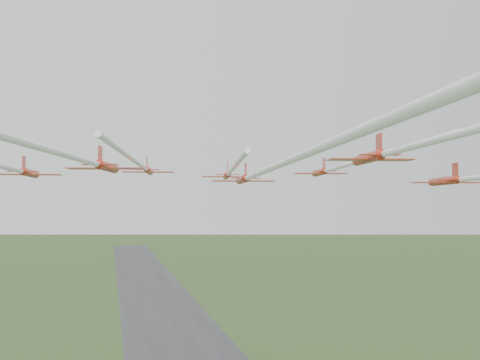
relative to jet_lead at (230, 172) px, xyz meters
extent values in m
cube|color=#313133|center=(5.01, 187.97, -53.22)|extent=(38.00, 900.00, 0.04)
cylinder|color=#B92E18|center=(1.99, 13.23, 0.03)|extent=(2.42, 8.80, 1.13)
cone|color=#B92E18|center=(2.78, 18.46, 0.03)|extent=(1.39, 2.00, 1.13)
cone|color=#B92E18|center=(1.25, 8.30, 0.03)|extent=(1.20, 1.37, 1.03)
ellipsoid|color=black|center=(2.30, 15.26, 0.44)|extent=(0.57, 1.03, 0.33)
cube|color=#B92E18|center=(1.87, 12.42, -0.23)|extent=(9.34, 3.99, 0.10)
cube|color=#B92E18|center=(1.40, 9.27, 0.03)|extent=(4.25, 1.83, 0.08)
cube|color=#B92E18|center=(1.43, 9.47, 1.16)|extent=(0.38, 1.84, 2.05)
cylinder|color=white|center=(-2.16, -14.30, -0.02)|extent=(7.26, 44.19, 0.62)
cylinder|color=#B92E18|center=(-12.99, -0.83, -0.09)|extent=(2.02, 7.60, 0.98)
cone|color=#B92E18|center=(-12.36, 3.69, -0.09)|extent=(1.19, 1.72, 0.98)
cone|color=#B92E18|center=(-13.59, -5.09, -0.09)|extent=(1.03, 1.18, 0.89)
ellipsoid|color=black|center=(-12.74, 0.92, 0.26)|extent=(0.49, 0.89, 0.28)
cube|color=#B92E18|center=(-13.09, -1.53, -0.32)|extent=(8.05, 3.37, 0.09)
cube|color=#B92E18|center=(-13.47, -4.26, -0.09)|extent=(3.66, 1.55, 0.07)
cube|color=#B92E18|center=(-13.45, -4.08, 0.88)|extent=(0.31, 1.59, 1.77)
cylinder|color=white|center=(-16.68, -27.10, -0.14)|extent=(6.58, 43.12, 0.53)
cylinder|color=#B92E18|center=(13.75, -3.71, -0.17)|extent=(2.24, 8.09, 1.04)
cone|color=#B92E18|center=(14.49, 1.10, -0.17)|extent=(1.28, 1.84, 1.04)
cone|color=#B92E18|center=(13.06, -8.24, -0.17)|extent=(1.11, 1.26, 0.94)
ellipsoid|color=black|center=(14.04, -1.84, 0.21)|extent=(0.53, 0.95, 0.30)
cube|color=#B92E18|center=(13.64, -4.46, -0.40)|extent=(8.59, 3.69, 0.09)
cube|color=#B92E18|center=(13.20, -7.35, -0.17)|extent=(3.91, 1.69, 0.08)
cube|color=#B92E18|center=(13.22, -7.16, 0.87)|extent=(0.35, 1.70, 1.89)
cylinder|color=white|center=(9.43, -31.92, -0.21)|extent=(7.67, 46.43, 0.57)
cylinder|color=#B92E18|center=(-28.80, -14.10, -1.33)|extent=(1.57, 7.75, 1.00)
cone|color=#B92E18|center=(-28.45, -9.45, -1.33)|extent=(1.12, 1.70, 1.00)
cone|color=#B92E18|center=(-29.13, -18.48, -1.33)|extent=(0.98, 1.15, 0.91)
ellipsoid|color=black|center=(-28.66, -12.30, -0.97)|extent=(0.44, 0.89, 0.29)
cube|color=#B92E18|center=(-28.85, -14.83, -1.55)|extent=(8.12, 2.95, 0.09)
cube|color=#B92E18|center=(-29.06, -17.62, -1.33)|extent=(3.69, 1.36, 0.07)
cube|color=#B92E18|center=(-29.05, -17.44, -0.33)|extent=(0.21, 1.63, 1.81)
cylinder|color=#B92E18|center=(-1.90, -17.86, -2.06)|extent=(1.89, 7.90, 1.01)
cone|color=#B92E18|center=(-1.37, -13.14, -2.06)|extent=(1.19, 1.76, 1.01)
cone|color=#B92E18|center=(-2.40, -22.30, -2.06)|extent=(1.04, 1.20, 0.92)
ellipsoid|color=black|center=(-1.69, -16.03, -1.69)|extent=(0.48, 0.91, 0.30)
cube|color=#B92E18|center=(-1.98, -18.59, -2.29)|extent=(8.33, 3.30, 0.09)
cube|color=#B92E18|center=(-2.31, -21.43, -2.06)|extent=(3.79, 1.51, 0.07)
cube|color=#B92E18|center=(-2.28, -21.25, -1.04)|extent=(0.28, 1.66, 1.84)
cylinder|color=white|center=(-5.73, -51.74, -2.10)|extent=(7.10, 57.92, 0.55)
cylinder|color=#B92E18|center=(26.94, -18.09, -2.00)|extent=(2.71, 9.16, 1.18)
cone|color=#B92E18|center=(27.88, -12.66, -2.00)|extent=(1.49, 2.10, 1.18)
cone|color=#B92E18|center=(26.06, -23.21, -2.00)|extent=(1.27, 1.45, 1.07)
ellipsoid|color=black|center=(27.31, -15.98, -1.57)|extent=(0.62, 1.08, 0.34)
cube|color=#B92E18|center=(26.80, -18.94, -2.26)|extent=(9.75, 4.35, 0.11)
cube|color=#B92E18|center=(26.23, -22.20, -2.00)|extent=(4.44, 1.99, 0.09)
cube|color=#B92E18|center=(26.27, -21.99, -0.82)|extent=(0.43, 1.92, 2.14)
cylinder|color=#B92E18|center=(-19.10, -27.01, -1.22)|extent=(2.65, 7.95, 1.02)
cone|color=#B92E18|center=(-18.10, -22.32, -1.22)|extent=(1.35, 1.85, 1.02)
cone|color=#B92E18|center=(-20.04, -31.43, -1.22)|extent=(1.14, 1.29, 0.93)
ellipsoid|color=black|center=(-18.71, -25.19, -0.85)|extent=(0.57, 0.95, 0.30)
cube|color=#B92E18|center=(-19.25, -27.74, -1.45)|extent=(8.51, 4.07, 0.09)
cube|color=#B92E18|center=(-19.85, -30.56, -1.22)|extent=(3.87, 1.87, 0.07)
cube|color=#B92E18|center=(-19.82, -30.38, -0.20)|extent=(0.44, 1.66, 1.86)
cylinder|color=#B92E18|center=(8.67, -33.36, -0.27)|extent=(2.30, 8.92, 1.14)
cone|color=#B92E18|center=(9.37, -28.05, -0.27)|extent=(1.38, 2.01, 1.14)
cone|color=#B92E18|center=(8.00, -38.36, -0.27)|extent=(1.20, 1.37, 1.04)
ellipsoid|color=black|center=(8.94, -31.30, 0.14)|extent=(0.56, 1.04, 0.33)
cube|color=#B92E18|center=(8.56, -34.18, -0.53)|extent=(9.43, 3.89, 0.10)
cube|color=#B92E18|center=(8.13, -37.38, -0.27)|extent=(4.29, 1.79, 0.08)
cube|color=#B92E18|center=(8.16, -37.18, 0.87)|extent=(0.35, 1.87, 2.08)
camera|label=1|loc=(-18.78, -94.16, -5.50)|focal=45.00mm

